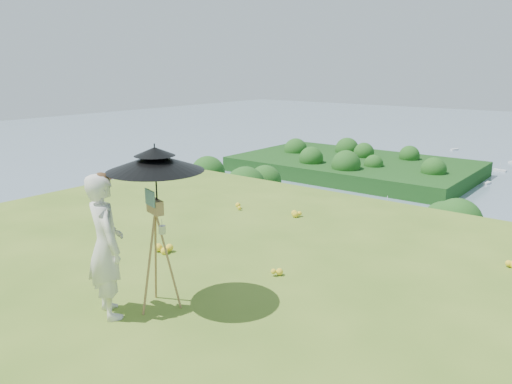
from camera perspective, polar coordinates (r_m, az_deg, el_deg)
The scene contains 7 objects.
ground at distance 6.39m, azimuth -10.79°, elevation -14.25°, with size 14.00×14.00×0.00m, color #4F7220.
peninsula at distance 180.22m, azimuth 11.17°, elevation 3.68°, with size 90.00×60.00×12.00m, color black, non-canonical shape.
wildflowers at distance 6.51m, azimuth -9.13°, elevation -13.02°, with size 10.00×10.50×0.12m, color yellow, non-canonical shape.
painter at distance 6.34m, azimuth -16.79°, elevation -5.92°, with size 0.66×0.43×1.80m, color silver.
field_easel at distance 6.42m, azimuth -11.23°, elevation -6.47°, with size 0.59×0.59×1.56m, color olive, non-canonical shape.
sun_umbrella at distance 6.17m, azimuth -11.37°, elevation 1.62°, with size 1.18×1.18×0.84m, color black, non-canonical shape.
painter_cap at distance 6.11m, azimuth -17.36°, elevation 1.59°, with size 0.21×0.25×0.10m, color #E07B7B, non-canonical shape.
Camera 1 is at (4.30, -3.64, 3.02)m, focal length 35.00 mm.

